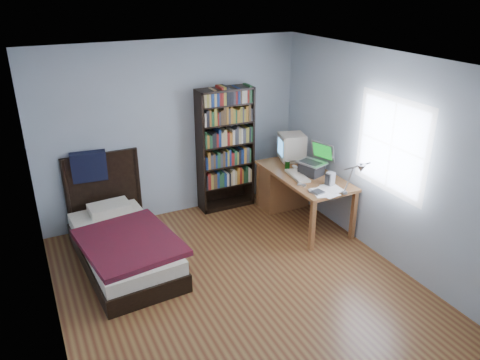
{
  "coord_description": "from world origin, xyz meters",
  "views": [
    {
      "loc": [
        -1.92,
        -3.95,
        3.23
      ],
      "look_at": [
        0.32,
        0.61,
        1.02
      ],
      "focal_mm": 35.0,
      "sensor_mm": 36.0,
      "label": 1
    }
  ],
  "objects_px": {
    "bed": "(121,241)",
    "laptop": "(313,166)",
    "crt_monitor": "(291,146)",
    "desk_lamp": "(359,171)",
    "bookshelf": "(226,149)",
    "desk": "(288,184)",
    "keyboard": "(298,176)",
    "speaker": "(330,179)",
    "soda_can": "(287,165)"
  },
  "relations": [
    {
      "from": "desk_lamp",
      "to": "bed",
      "type": "bearing_deg",
      "value": 153.86
    },
    {
      "from": "laptop",
      "to": "desk_lamp",
      "type": "distance_m",
      "value": 1.11
    },
    {
      "from": "laptop",
      "to": "crt_monitor",
      "type": "bearing_deg",
      "value": 91.39
    },
    {
      "from": "desk_lamp",
      "to": "bookshelf",
      "type": "relative_size",
      "value": 0.31
    },
    {
      "from": "desk_lamp",
      "to": "speaker",
      "type": "height_order",
      "value": "desk_lamp"
    },
    {
      "from": "desk_lamp",
      "to": "keyboard",
      "type": "distance_m",
      "value": 1.16
    },
    {
      "from": "desk",
      "to": "desk_lamp",
      "type": "xyz_separation_m",
      "value": [
        -0.02,
        -1.53,
        0.77
      ]
    },
    {
      "from": "desk",
      "to": "soda_can",
      "type": "relative_size",
      "value": 12.8
    },
    {
      "from": "desk",
      "to": "laptop",
      "type": "xyz_separation_m",
      "value": [
        0.09,
        -0.47,
        0.44
      ]
    },
    {
      "from": "soda_can",
      "to": "bookshelf",
      "type": "relative_size",
      "value": 0.07
    },
    {
      "from": "keyboard",
      "to": "soda_can",
      "type": "bearing_deg",
      "value": 93.41
    },
    {
      "from": "keyboard",
      "to": "bed",
      "type": "xyz_separation_m",
      "value": [
        -2.41,
        0.18,
        -0.49
      ]
    },
    {
      "from": "speaker",
      "to": "soda_can",
      "type": "xyz_separation_m",
      "value": [
        -0.2,
        0.73,
        -0.03
      ]
    },
    {
      "from": "keyboard",
      "to": "bed",
      "type": "height_order",
      "value": "bed"
    },
    {
      "from": "desk",
      "to": "laptop",
      "type": "relative_size",
      "value": 3.31
    },
    {
      "from": "crt_monitor",
      "to": "desk_lamp",
      "type": "height_order",
      "value": "desk_lamp"
    },
    {
      "from": "crt_monitor",
      "to": "keyboard",
      "type": "xyz_separation_m",
      "value": [
        -0.22,
        -0.54,
        -0.22
      ]
    },
    {
      "from": "crt_monitor",
      "to": "bed",
      "type": "bearing_deg",
      "value": -172.06
    },
    {
      "from": "soda_can",
      "to": "speaker",
      "type": "bearing_deg",
      "value": -74.63
    },
    {
      "from": "desk",
      "to": "speaker",
      "type": "distance_m",
      "value": 0.98
    },
    {
      "from": "laptop",
      "to": "speaker",
      "type": "xyz_separation_m",
      "value": [
        -0.01,
        -0.42,
        -0.03
      ]
    },
    {
      "from": "speaker",
      "to": "soda_can",
      "type": "distance_m",
      "value": 0.76
    },
    {
      "from": "crt_monitor",
      "to": "bookshelf",
      "type": "xyz_separation_m",
      "value": [
        -0.85,
        0.43,
        -0.06
      ]
    },
    {
      "from": "desk",
      "to": "keyboard",
      "type": "distance_m",
      "value": 0.58
    },
    {
      "from": "soda_can",
      "to": "desk_lamp",
      "type": "bearing_deg",
      "value": -86.01
    },
    {
      "from": "bed",
      "to": "laptop",
      "type": "bearing_deg",
      "value": -4.02
    },
    {
      "from": "crt_monitor",
      "to": "bed",
      "type": "distance_m",
      "value": 2.75
    },
    {
      "from": "crt_monitor",
      "to": "keyboard",
      "type": "bearing_deg",
      "value": -111.92
    },
    {
      "from": "desk_lamp",
      "to": "speaker",
      "type": "distance_m",
      "value": 0.74
    },
    {
      "from": "keyboard",
      "to": "speaker",
      "type": "relative_size",
      "value": 2.53
    },
    {
      "from": "bookshelf",
      "to": "speaker",
      "type": "bearing_deg",
      "value": -58.48
    },
    {
      "from": "laptop",
      "to": "desk_lamp",
      "type": "xyz_separation_m",
      "value": [
        -0.11,
        -1.06,
        0.34
      ]
    },
    {
      "from": "desk_lamp",
      "to": "speaker",
      "type": "bearing_deg",
      "value": 80.59
    },
    {
      "from": "laptop",
      "to": "bookshelf",
      "type": "relative_size",
      "value": 0.25
    },
    {
      "from": "desk",
      "to": "bed",
      "type": "xyz_separation_m",
      "value": [
        -2.55,
        -0.28,
        -0.15
      ]
    },
    {
      "from": "speaker",
      "to": "bed",
      "type": "relative_size",
      "value": 0.09
    },
    {
      "from": "desk",
      "to": "keyboard",
      "type": "height_order",
      "value": "keyboard"
    },
    {
      "from": "soda_can",
      "to": "bookshelf",
      "type": "xyz_separation_m",
      "value": [
        -0.66,
        0.66,
        0.12
      ]
    },
    {
      "from": "keyboard",
      "to": "bookshelf",
      "type": "bearing_deg",
      "value": 130.83
    },
    {
      "from": "desk",
      "to": "laptop",
      "type": "height_order",
      "value": "laptop"
    },
    {
      "from": "desk",
      "to": "laptop",
      "type": "distance_m",
      "value": 0.65
    },
    {
      "from": "laptop",
      "to": "bookshelf",
      "type": "height_order",
      "value": "bookshelf"
    },
    {
      "from": "bookshelf",
      "to": "crt_monitor",
      "type": "bearing_deg",
      "value": -26.86
    },
    {
      "from": "bookshelf",
      "to": "bed",
      "type": "relative_size",
      "value": 0.88
    },
    {
      "from": "bed",
      "to": "soda_can",
      "type": "bearing_deg",
      "value": 3.12
    },
    {
      "from": "desk",
      "to": "bookshelf",
      "type": "xyz_separation_m",
      "value": [
        -0.77,
        0.51,
        0.5
      ]
    },
    {
      "from": "bookshelf",
      "to": "bed",
      "type": "bearing_deg",
      "value": -155.83
    },
    {
      "from": "desk",
      "to": "crt_monitor",
      "type": "xyz_separation_m",
      "value": [
        0.08,
        0.08,
        0.56
      ]
    },
    {
      "from": "bookshelf",
      "to": "keyboard",
      "type": "bearing_deg",
      "value": -56.94
    },
    {
      "from": "desk",
      "to": "keyboard",
      "type": "bearing_deg",
      "value": -106.9
    }
  ]
}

